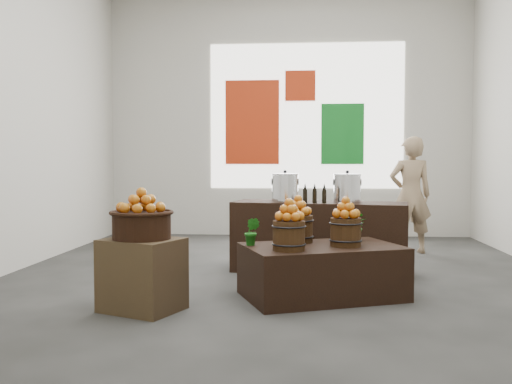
# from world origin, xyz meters

# --- Properties ---
(ground) EXTENTS (7.00, 7.00, 0.00)m
(ground) POSITION_xyz_m (0.00, 0.00, 0.00)
(ground) COLOR #3C3C39
(ground) RESTS_ON ground
(back_wall) EXTENTS (6.00, 0.04, 4.00)m
(back_wall) POSITION_xyz_m (0.00, 3.50, 2.00)
(back_wall) COLOR beige
(back_wall) RESTS_ON ground
(back_opening) EXTENTS (3.20, 0.02, 2.40)m
(back_opening) POSITION_xyz_m (0.30, 3.48, 2.00)
(back_opening) COLOR white
(back_opening) RESTS_ON back_wall
(deco_red_left) EXTENTS (0.90, 0.04, 1.40)m
(deco_red_left) POSITION_xyz_m (-0.60, 3.47, 1.90)
(deco_red_left) COLOR #B02A0D
(deco_red_left) RESTS_ON back_wall
(deco_green_right) EXTENTS (0.70, 0.04, 1.00)m
(deco_green_right) POSITION_xyz_m (0.90, 3.47, 1.70)
(deco_green_right) COLOR #116E1F
(deco_green_right) RESTS_ON back_wall
(deco_red_upper) EXTENTS (0.50, 0.04, 0.50)m
(deco_red_upper) POSITION_xyz_m (0.20, 3.47, 2.50)
(deco_red_upper) COLOR #B02A0D
(deco_red_upper) RESTS_ON back_wall
(crate) EXTENTS (0.74, 0.68, 0.60)m
(crate) POSITION_xyz_m (-1.09, -1.48, 0.30)
(crate) COLOR brown
(crate) RESTS_ON ground
(wicker_basket) EXTENTS (0.48, 0.48, 0.22)m
(wicker_basket) POSITION_xyz_m (-1.09, -1.48, 0.71)
(wicker_basket) COLOR black
(wicker_basket) RESTS_ON crate
(apples_in_basket) EXTENTS (0.37, 0.37, 0.20)m
(apples_in_basket) POSITION_xyz_m (-1.09, -1.48, 0.92)
(apples_in_basket) COLOR #9B1805
(apples_in_basket) RESTS_ON wicker_basket
(display_table) EXTENTS (1.59, 1.29, 0.48)m
(display_table) POSITION_xyz_m (0.42, -0.91, 0.24)
(display_table) COLOR black
(display_table) RESTS_ON ground
(apple_bucket_front_left) EXTENTS (0.28, 0.28, 0.25)m
(apple_bucket_front_left) POSITION_xyz_m (0.12, -1.23, 0.60)
(apple_bucket_front_left) COLOR #38230F
(apple_bucket_front_left) RESTS_ON display_table
(apples_in_bucket_front_left) EXTENTS (0.21, 0.21, 0.19)m
(apples_in_bucket_front_left) POSITION_xyz_m (0.12, -1.23, 0.83)
(apples_in_bucket_front_left) COLOR #9B1805
(apples_in_bucket_front_left) RESTS_ON apple_bucket_front_left
(apple_bucket_front_right) EXTENTS (0.28, 0.28, 0.25)m
(apple_bucket_front_right) POSITION_xyz_m (0.62, -0.94, 0.60)
(apple_bucket_front_right) COLOR #38230F
(apple_bucket_front_right) RESTS_ON display_table
(apples_in_bucket_front_right) EXTENTS (0.21, 0.21, 0.19)m
(apples_in_bucket_front_right) POSITION_xyz_m (0.62, -0.94, 0.83)
(apples_in_bucket_front_right) COLOR #9B1805
(apples_in_bucket_front_right) RESTS_ON apple_bucket_front_right
(apple_bucket_rear) EXTENTS (0.28, 0.28, 0.25)m
(apple_bucket_rear) POSITION_xyz_m (0.20, -0.72, 0.60)
(apple_bucket_rear) COLOR #38230F
(apple_bucket_rear) RESTS_ON display_table
(apples_in_bucket_rear) EXTENTS (0.21, 0.21, 0.19)m
(apples_in_bucket_rear) POSITION_xyz_m (0.20, -0.72, 0.83)
(apples_in_bucket_rear) COLOR #9B1805
(apples_in_bucket_rear) RESTS_ON apple_bucket_rear
(herb_garnish_right) EXTENTS (0.31, 0.29, 0.27)m
(herb_garnish_right) POSITION_xyz_m (0.75, -0.53, 0.61)
(herb_garnish_right) COLOR #176415
(herb_garnish_right) RESTS_ON display_table
(herb_garnish_left) EXTENTS (0.17, 0.15, 0.25)m
(herb_garnish_left) POSITION_xyz_m (-0.22, -0.96, 0.60)
(herb_garnish_left) COLOR #176415
(herb_garnish_left) RESTS_ON display_table
(counter) EXTENTS (2.00, 0.94, 0.79)m
(counter) POSITION_xyz_m (0.43, 0.32, 0.39)
(counter) COLOR black
(counter) RESTS_ON ground
(stock_pot_left) EXTENTS (0.30, 0.30, 0.30)m
(stock_pot_left) POSITION_xyz_m (0.04, 0.39, 0.94)
(stock_pot_left) COLOR silver
(stock_pot_left) RESTS_ON counter
(stock_pot_center) EXTENTS (0.30, 0.30, 0.30)m
(stock_pot_center) POSITION_xyz_m (0.73, 0.27, 0.94)
(stock_pot_center) COLOR silver
(stock_pot_center) RESTS_ON counter
(oil_cruets) EXTENTS (0.22, 0.09, 0.22)m
(oil_cruets) POSITION_xyz_m (0.40, 0.13, 0.90)
(oil_cruets) COLOR black
(oil_cruets) RESTS_ON counter
(shopper) EXTENTS (0.62, 0.44, 1.58)m
(shopper) POSITION_xyz_m (1.70, 1.75, 0.79)
(shopper) COLOR #8C7356
(shopper) RESTS_ON ground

